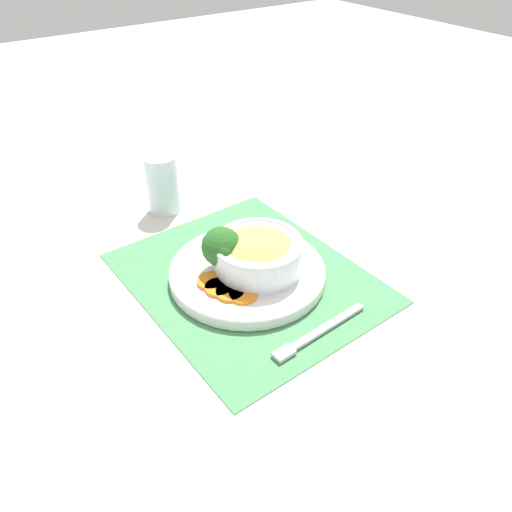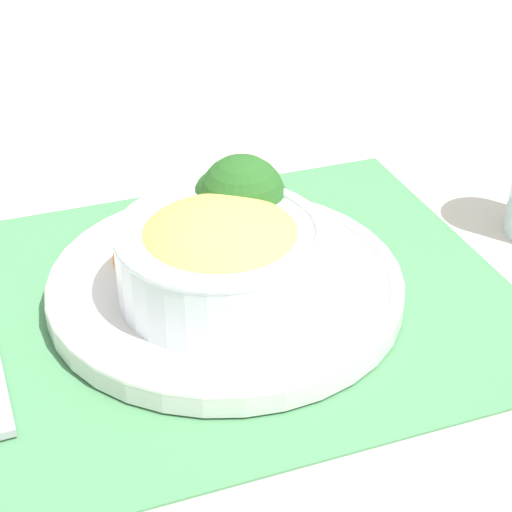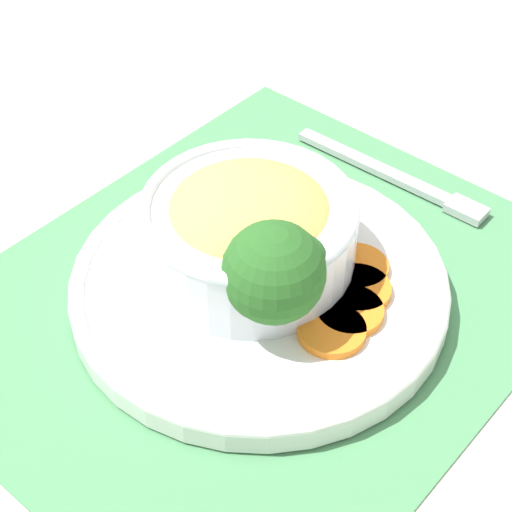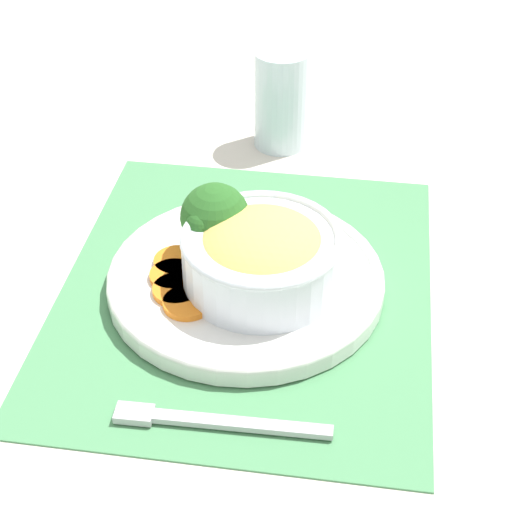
{
  "view_description": "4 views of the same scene",
  "coord_description": "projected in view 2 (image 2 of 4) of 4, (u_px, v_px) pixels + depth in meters",
  "views": [
    {
      "loc": [
        -0.57,
        0.38,
        0.55
      ],
      "look_at": [
        -0.01,
        -0.01,
        0.05
      ],
      "focal_mm": 35.0,
      "sensor_mm": 36.0,
      "label": 1
    },
    {
      "loc": [
        -0.15,
        -0.52,
        0.39
      ],
      "look_at": [
        0.02,
        -0.02,
        0.05
      ],
      "focal_mm": 60.0,
      "sensor_mm": 36.0,
      "label": 2
    },
    {
      "loc": [
        0.32,
        0.29,
        0.45
      ],
      "look_at": [
        -0.0,
        -0.01,
        0.04
      ],
      "focal_mm": 60.0,
      "sensor_mm": 36.0,
      "label": 3
    },
    {
      "loc": [
        -0.64,
        -0.13,
        0.55
      ],
      "look_at": [
        0.01,
        -0.01,
        0.04
      ],
      "focal_mm": 60.0,
      "sensor_mm": 36.0,
      "label": 4
    }
  ],
  "objects": [
    {
      "name": "carrot_slice_middle",
      "position": [
        182.0,
        235.0,
        0.7
      ],
      "size": [
        0.05,
        0.05,
        0.01
      ],
      "color": "orange",
      "rests_on": "plate"
    },
    {
      "name": "bowl",
      "position": [
        221.0,
        254.0,
        0.62
      ],
      "size": [
        0.15,
        0.15,
        0.07
      ],
      "color": "silver",
      "rests_on": "plate"
    },
    {
      "name": "placemat",
      "position": [
        226.0,
        298.0,
        0.66
      ],
      "size": [
        0.45,
        0.38,
        0.0
      ],
      "color": "#4C8C59",
      "rests_on": "ground_plane"
    },
    {
      "name": "carrot_slice_extra",
      "position": [
        143.0,
        257.0,
        0.67
      ],
      "size": [
        0.05,
        0.05,
        0.01
      ],
      "color": "orange",
      "rests_on": "plate"
    },
    {
      "name": "ground_plane",
      "position": [
        226.0,
        300.0,
        0.66
      ],
      "size": [
        4.0,
        4.0,
        0.0
      ],
      "primitive_type": "plane",
      "color": "beige"
    },
    {
      "name": "carrot_slice_far",
      "position": [
        160.0,
        244.0,
        0.69
      ],
      "size": [
        0.05,
        0.05,
        0.01
      ],
      "color": "orange",
      "rests_on": "plate"
    },
    {
      "name": "plate",
      "position": [
        226.0,
        284.0,
        0.66
      ],
      "size": [
        0.27,
        0.27,
        0.02
      ],
      "color": "white",
      "rests_on": "placemat"
    },
    {
      "name": "broccoli_floret",
      "position": [
        241.0,
        199.0,
        0.66
      ],
      "size": [
        0.07,
        0.07,
        0.08
      ],
      "color": "#759E51",
      "rests_on": "plate"
    },
    {
      "name": "carrot_slice_near",
      "position": [
        207.0,
        229.0,
        0.71
      ],
      "size": [
        0.05,
        0.05,
        0.01
      ],
      "color": "orange",
      "rests_on": "plate"
    }
  ]
}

